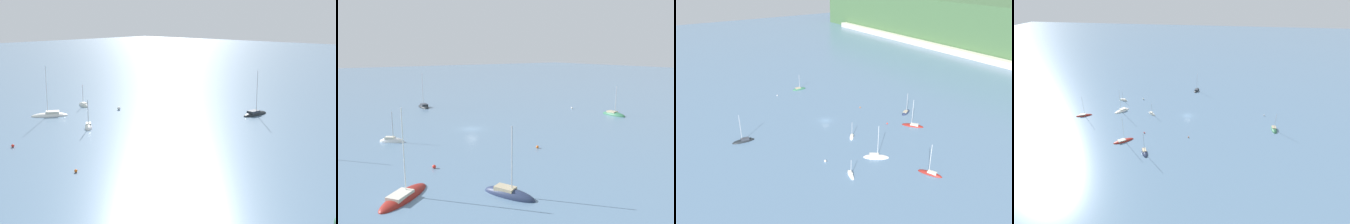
% 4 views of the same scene
% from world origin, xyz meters
% --- Properties ---
extents(ground_plane, '(600.00, 600.00, 0.00)m').
position_xyz_m(ground_plane, '(0.00, 0.00, 0.00)').
color(ground_plane, slate).
extents(sailboat_0, '(4.93, 7.37, 9.88)m').
position_xyz_m(sailboat_0, '(12.70, 33.61, 0.08)').
color(sailboat_0, '#232D4C').
rests_on(sailboat_0, ground_plane).
extents(sailboat_1, '(2.55, 7.36, 9.01)m').
position_xyz_m(sailboat_1, '(-40.43, 7.76, 0.07)').
color(sailboat_1, '#2D6647').
rests_on(sailboat_1, ground_plane).
extents(sailboat_2, '(8.59, 7.43, 11.86)m').
position_xyz_m(sailboat_2, '(23.73, 26.95, 0.08)').
color(sailboat_2, maroon).
rests_on(sailboat_2, ground_plane).
extents(sailboat_3, '(7.46, 8.71, 12.71)m').
position_xyz_m(sailboat_3, '(34.32, -0.41, 0.11)').
color(sailboat_3, white).
rests_on(sailboat_3, ground_plane).
extents(sailboat_4, '(7.82, 5.08, 11.07)m').
position_xyz_m(sailboat_4, '(51.18, 7.58, 0.09)').
color(sailboat_4, maroon).
rests_on(sailboat_4, ground_plane).
extents(sailboat_5, '(4.94, 4.40, 7.01)m').
position_xyz_m(sailboat_5, '(18.10, 0.92, 0.08)').
color(sailboat_5, silver).
rests_on(sailboat_5, ground_plane).
extents(sailboat_6, '(3.46, 8.26, 11.55)m').
position_xyz_m(sailboat_6, '(-1.21, -34.22, 0.10)').
color(sailboat_6, black).
rests_on(sailboat_6, ground_plane).
extents(sailboat_7, '(5.40, 2.87, 6.62)m').
position_xyz_m(sailboat_7, '(38.18, -13.39, 0.06)').
color(sailboat_7, white).
rests_on(sailboat_7, ground_plane).
extents(mooring_buoy_0, '(0.57, 0.57, 0.57)m').
position_xyz_m(mooring_buoy_0, '(16.79, 19.39, 0.28)').
color(mooring_buoy_0, red).
rests_on(mooring_buoy_0, ground_plane).
extents(mooring_buoy_1, '(0.60, 0.60, 0.60)m').
position_xyz_m(mooring_buoy_1, '(-37.74, -5.63, 0.30)').
color(mooring_buoy_1, white).
rests_on(mooring_buoy_1, ground_plane).
extents(mooring_buoy_2, '(0.82, 0.82, 0.82)m').
position_xyz_m(mooring_buoy_2, '(27.42, -16.15, 0.41)').
color(mooring_buoy_2, white).
rests_on(mooring_buoy_2, ground_plane).
extents(mooring_buoy_3, '(0.50, 0.50, 0.50)m').
position_xyz_m(mooring_buoy_3, '(-2.96, 20.11, 0.25)').
color(mooring_buoy_3, orange).
rests_on(mooring_buoy_3, ground_plane).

